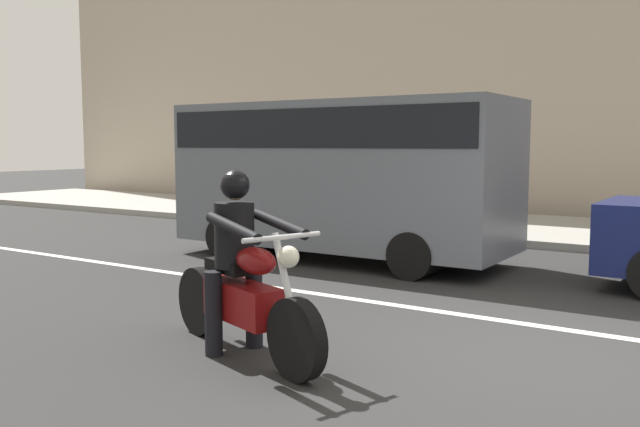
{
  "coord_description": "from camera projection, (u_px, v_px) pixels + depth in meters",
  "views": [
    {
      "loc": [
        1.29,
        -5.68,
        1.78
      ],
      "look_at": [
        -2.29,
        -0.2,
        1.1
      ],
      "focal_mm": 37.81,
      "sensor_mm": 36.0,
      "label": 1
    }
  ],
  "objects": [
    {
      "name": "motorcycle_with_rider_black_leather",
      "position": [
        242.0,
        280.0,
        5.65
      ],
      "size": [
        2.11,
        0.96,
        1.56
      ],
      "color": "black",
      "rests_on": "ground_plane"
    },
    {
      "name": "parked_van_slate_gray",
      "position": [
        342.0,
        169.0,
        10.32
      ],
      "size": [
        5.18,
        1.96,
        2.4
      ],
      "color": "slate",
      "rests_on": "ground_plane"
    },
    {
      "name": "ground_plane",
      "position": [
        563.0,
        358.0,
        5.61
      ],
      "size": [
        80.0,
        80.0,
        0.0
      ],
      "primitive_type": "plane",
      "color": "#292929"
    },
    {
      "name": "lane_marking_stripe",
      "position": [
        496.0,
        320.0,
        6.83
      ],
      "size": [
        18.0,
        0.14,
        0.01
      ],
      "primitive_type": "cube",
      "color": "silver",
      "rests_on": "ground_plane"
    }
  ]
}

